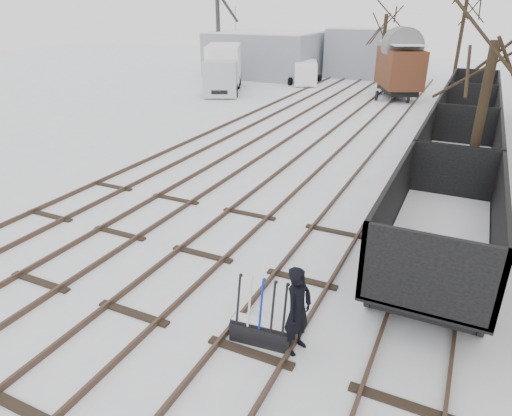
# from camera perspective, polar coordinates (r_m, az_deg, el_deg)

# --- Properties ---
(ground) EXTENTS (120.00, 120.00, 0.00)m
(ground) POSITION_cam_1_polar(r_m,az_deg,el_deg) (11.13, -15.05, -12.73)
(ground) COLOR white
(ground) RESTS_ON ground
(tracks) EXTENTS (13.90, 52.00, 0.16)m
(tracks) POSITION_cam_1_polar(r_m,az_deg,el_deg) (22.09, 8.07, 6.94)
(tracks) COLOR black
(tracks) RESTS_ON ground
(shed_left) EXTENTS (10.00, 8.00, 4.10)m
(shed_left) POSITION_cam_1_polar(r_m,az_deg,el_deg) (46.87, 1.27, 18.69)
(shed_left) COLOR #9399A5
(shed_left) RESTS_ON ground
(shed_right) EXTENTS (7.00, 6.00, 4.50)m
(shed_right) POSITION_cam_1_polar(r_m,az_deg,el_deg) (47.81, 13.81, 18.40)
(shed_right) COLOR #9399A5
(shed_right) RESTS_ON ground
(ground_frame) EXTENTS (1.34, 0.55, 1.49)m
(ground_frame) POSITION_cam_1_polar(r_m,az_deg,el_deg) (9.88, 0.69, -15.05)
(ground_frame) COLOR black
(ground_frame) RESTS_ON ground
(worker) EXTENTS (0.62, 0.80, 1.93)m
(worker) POSITION_cam_1_polar(r_m,az_deg,el_deg) (9.32, 5.26, -12.64)
(worker) COLOR black
(worker) RESTS_ON ground
(freight_wagon_a) EXTENTS (2.62, 6.55, 2.67)m
(freight_wagon_a) POSITION_cam_1_polar(r_m,az_deg,el_deg) (12.58, 21.80, -3.69)
(freight_wagon_a) COLOR black
(freight_wagon_a) RESTS_ON ground
(freight_wagon_b) EXTENTS (2.62, 6.55, 2.67)m
(freight_wagon_b) POSITION_cam_1_polar(r_m,az_deg,el_deg) (18.54, 23.69, 4.82)
(freight_wagon_b) COLOR black
(freight_wagon_b) RESTS_ON ground
(freight_wagon_c) EXTENTS (2.62, 6.55, 2.67)m
(freight_wagon_c) POSITION_cam_1_polar(r_m,az_deg,el_deg) (24.73, 24.66, 9.13)
(freight_wagon_c) COLOR black
(freight_wagon_c) RESTS_ON ground
(freight_wagon_d) EXTENTS (2.62, 6.55, 2.67)m
(freight_wagon_d) POSITION_cam_1_polar(r_m,az_deg,el_deg) (31.00, 25.25, 11.70)
(freight_wagon_d) COLOR black
(freight_wagon_d) RESTS_ON ground
(box_van_wagon) EXTENTS (4.55, 5.80, 3.93)m
(box_van_wagon) POSITION_cam_1_polar(r_m,az_deg,el_deg) (36.74, 17.53, 16.50)
(box_van_wagon) COLOR black
(box_van_wagon) RESTS_ON ground
(lorry) EXTENTS (4.56, 8.11, 3.53)m
(lorry) POSITION_cam_1_polar(r_m,az_deg,el_deg) (38.33, -4.20, 17.06)
(lorry) COLOR black
(lorry) RESTS_ON ground
(panel_van) EXTENTS (3.29, 4.73, 1.92)m
(panel_van) POSITION_cam_1_polar(r_m,az_deg,el_deg) (42.15, 6.22, 16.51)
(panel_van) COLOR white
(panel_van) RESTS_ON ground
(crane) EXTENTS (1.63, 4.70, 8.09)m
(crane) POSITION_cam_1_polar(r_m,az_deg,el_deg) (46.87, -4.53, 18.73)
(crane) COLOR #2C2C30
(crane) RESTS_ON ground
(tree_near) EXTENTS (0.30, 0.30, 5.56)m
(tree_near) POSITION_cam_1_polar(r_m,az_deg,el_deg) (16.21, 25.92, 8.39)
(tree_near) COLOR black
(tree_near) RESTS_ON ground
(tree_far_left) EXTENTS (0.30, 0.30, 5.80)m
(tree_far_left) POSITION_cam_1_polar(r_m,az_deg,el_deg) (40.74, 15.53, 18.25)
(tree_far_left) COLOR black
(tree_far_left) RESTS_ON ground
(tree_far_right) EXTENTS (0.30, 0.30, 7.91)m
(tree_far_right) POSITION_cam_1_polar(r_m,az_deg,el_deg) (43.66, 24.19, 18.85)
(tree_far_right) COLOR black
(tree_far_right) RESTS_ON ground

